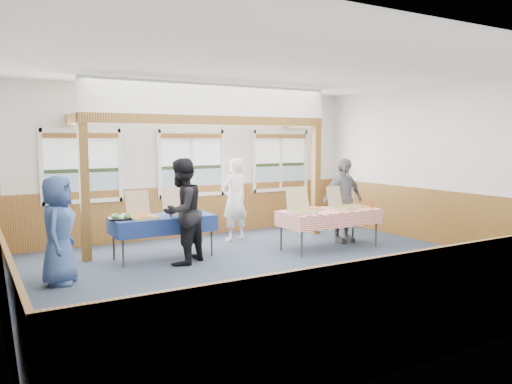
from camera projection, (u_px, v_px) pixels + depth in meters
floor at (277, 271)px, 8.05m from camera, size 8.00×8.00×0.00m
ceiling at (278, 69)px, 7.71m from camera, size 8.00×8.00×0.00m
wall_back at (191, 163)px, 10.89m from camera, size 8.00×0.00×8.00m
wall_front at (471, 193)px, 4.87m from camera, size 8.00×0.00×8.00m
wall_right at (447, 166)px, 9.88m from camera, size 0.00×8.00×8.00m
wainscot_back at (192, 211)px, 10.98m from camera, size 7.98×0.05×1.10m
wainscot_front at (464, 296)px, 5.01m from camera, size 7.98×0.05×1.10m
wainscot_right at (444, 218)px, 9.98m from camera, size 0.05×6.98×1.10m
window_left at (82, 162)px, 9.69m from camera, size 1.56×0.10×1.46m
window_mid at (192, 160)px, 10.84m from camera, size 1.56×0.10×1.46m
window_right at (280, 158)px, 11.99m from camera, size 1.56×0.10×1.46m
post_left at (85, 193)px, 8.65m from camera, size 0.15×0.15×2.40m
post_right at (316, 181)px, 11.15m from camera, size 0.15×0.15×2.40m
cross_beam at (214, 120)px, 9.76m from camera, size 5.15×0.18×0.18m
table_left at (163, 219)px, 8.90m from camera, size 1.95×1.30×0.76m
table_right at (330, 213)px, 9.67m from camera, size 2.16×1.68×0.76m
pizza_box_a at (143, 215)px, 8.59m from camera, size 0.47×0.56×0.47m
pizza_box_b at (178, 210)px, 9.20m from camera, size 0.48×0.56×0.46m
pizza_box_c at (301, 210)px, 9.20m from camera, size 0.53×0.61×0.47m
pizza_box_d at (309, 207)px, 9.64m from camera, size 0.49×0.55×0.42m
pizza_box_e at (342, 206)px, 9.71m from camera, size 0.49×0.56×0.44m
pizza_box_f at (351, 204)px, 10.11m from camera, size 0.43×0.50×0.41m
veggie_tray at (121, 218)px, 8.51m from camera, size 0.43×0.43×0.10m
drink_glass at (372, 205)px, 9.87m from camera, size 0.07×0.07×0.15m
woman_white at (235, 199)px, 10.40m from camera, size 0.71×0.55×1.74m
woman_black at (182, 211)px, 8.45m from camera, size 1.11×1.06×1.81m
man_blue at (58, 230)px, 7.26m from camera, size 0.77×0.92×1.60m
person_grey at (343, 200)px, 10.25m from camera, size 1.04×0.48×1.74m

